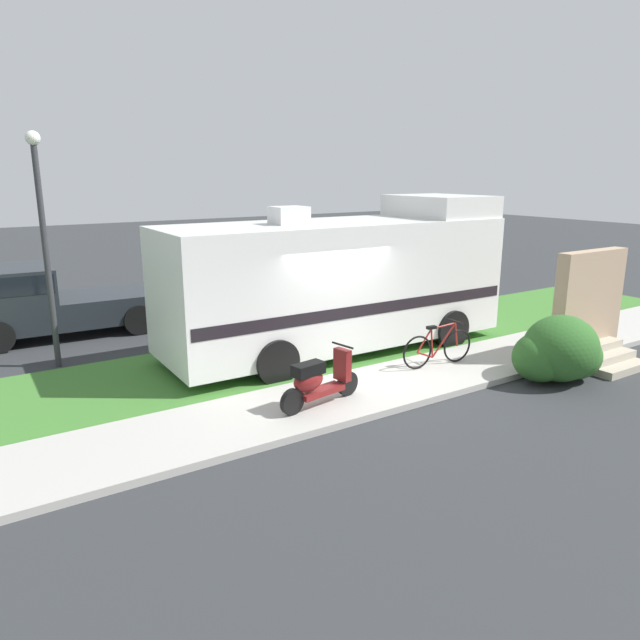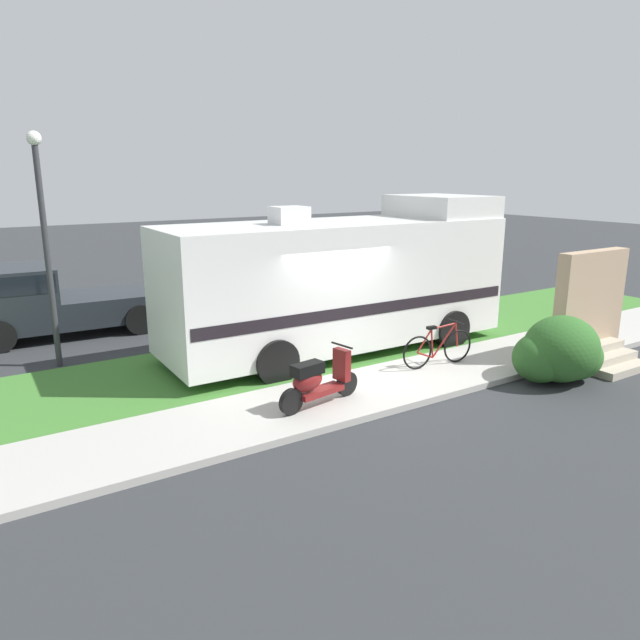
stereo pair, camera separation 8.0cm
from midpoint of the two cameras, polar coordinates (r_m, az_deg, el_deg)
ground_plane at (r=11.96m, az=2.23°, el=-5.22°), size 80.00×80.00×0.00m
sidewalk at (r=11.04m, az=5.81°, el=-6.64°), size 24.00×2.00×0.12m
grass_strip at (r=13.14m, az=-1.50°, el=-3.22°), size 24.00×3.40×0.08m
motorhome_rv at (r=13.08m, az=2.21°, el=3.86°), size 7.86×2.74×3.43m
scooter at (r=9.90m, az=-0.05°, el=-5.87°), size 1.71×0.58×0.97m
bicycle at (r=12.18m, az=11.59°, el=-2.64°), size 1.71×0.52×0.90m
pickup_truck_near at (r=15.92m, az=-25.53°, el=1.86°), size 5.34×2.37×1.78m
porch_steps at (r=13.64m, az=25.19°, el=0.09°), size 2.00×1.26×2.40m
bush_by_porch at (r=12.20m, az=22.44°, el=-2.93°), size 1.82×1.36×1.29m
bottle_green at (r=14.33m, az=20.22°, el=-1.80°), size 0.07×0.07×0.28m
bottle_spare at (r=14.84m, az=24.27°, el=-1.75°), size 0.06×0.06×0.23m
street_lamp_post at (r=13.01m, az=-25.09°, el=7.90°), size 0.28×0.28×4.75m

